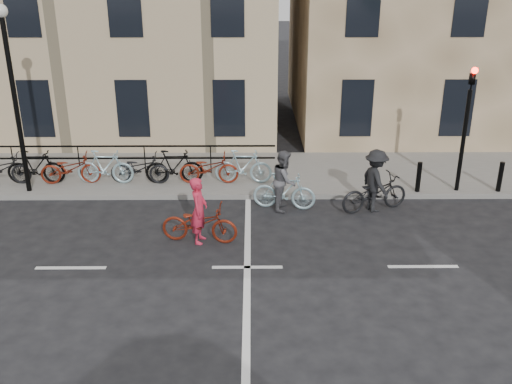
{
  "coord_description": "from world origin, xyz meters",
  "views": [
    {
      "loc": [
        0.11,
        -11.36,
        6.4
      ],
      "look_at": [
        0.21,
        1.86,
        1.1
      ],
      "focal_mm": 40.0,
      "sensor_mm": 36.0,
      "label": 1
    }
  ],
  "objects_px": {
    "lamp_post": "(11,78)",
    "cyclist_dark": "(375,187)",
    "cyclist_grey": "(284,186)",
    "traffic_light": "(467,114)",
    "cyclist_pink": "(199,220)"
  },
  "relations": [
    {
      "from": "lamp_post",
      "to": "cyclist_grey",
      "type": "distance_m",
      "value": 8.08
    },
    {
      "from": "traffic_light",
      "to": "cyclist_grey",
      "type": "xyz_separation_m",
      "value": [
        -5.19,
        -0.99,
        -1.77
      ]
    },
    {
      "from": "traffic_light",
      "to": "cyclist_pink",
      "type": "distance_m",
      "value": 8.19
    },
    {
      "from": "lamp_post",
      "to": "cyclist_dark",
      "type": "bearing_deg",
      "value": -6.75
    },
    {
      "from": "cyclist_grey",
      "to": "cyclist_dark",
      "type": "xyz_separation_m",
      "value": [
        2.49,
        -0.13,
        0.01
      ]
    },
    {
      "from": "cyclist_pink",
      "to": "cyclist_dark",
      "type": "xyz_separation_m",
      "value": [
        4.68,
        1.89,
        0.11
      ]
    },
    {
      "from": "lamp_post",
      "to": "traffic_light",
      "type": "bearing_deg",
      "value": -0.27
    },
    {
      "from": "cyclist_grey",
      "to": "lamp_post",
      "type": "bearing_deg",
      "value": 92.21
    },
    {
      "from": "cyclist_grey",
      "to": "traffic_light",
      "type": "bearing_deg",
      "value": -69.01
    },
    {
      "from": "cyclist_pink",
      "to": "cyclist_dark",
      "type": "relative_size",
      "value": 0.93
    },
    {
      "from": "cyclist_pink",
      "to": "cyclist_dark",
      "type": "bearing_deg",
      "value": -59.84
    },
    {
      "from": "traffic_light",
      "to": "cyclist_grey",
      "type": "height_order",
      "value": "traffic_light"
    },
    {
      "from": "cyclist_grey",
      "to": "cyclist_dark",
      "type": "height_order",
      "value": "cyclist_dark"
    },
    {
      "from": "lamp_post",
      "to": "cyclist_pink",
      "type": "height_order",
      "value": "lamp_post"
    },
    {
      "from": "cyclist_grey",
      "to": "cyclist_dark",
      "type": "distance_m",
      "value": 2.49
    }
  ]
}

